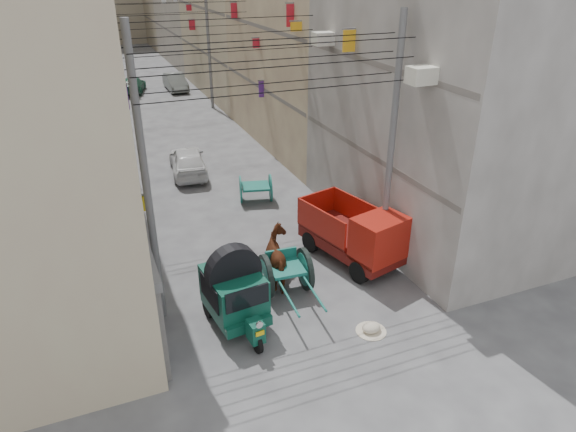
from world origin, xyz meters
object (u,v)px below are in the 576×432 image
tonga_cart (286,272)px  horse (281,258)px  auto_rickshaw (235,290)px  distant_car_grey (175,82)px  distant_car_white (188,161)px  distant_car_green (133,85)px  second_cart (256,188)px  feed_sack (371,327)px  mini_truck (360,238)px

tonga_cart → horse: horse is taller
auto_rickshaw → distant_car_grey: bearing=75.5°
auto_rickshaw → distant_car_white: size_ratio=0.70×
tonga_cart → distant_car_green: tonga_cart is taller
distant_car_white → distant_car_grey: 18.08m
second_cart → horse: (-1.21, -5.97, 0.20)m
horse → distant_car_green: 28.45m
horse → distant_car_grey: (2.13, 27.98, -0.18)m
feed_sack → horse: 3.61m
tonga_cart → second_cart: 6.71m
tonga_cart → distant_car_grey: size_ratio=0.77×
horse → distant_car_grey: bearing=-88.6°
second_cart → distant_car_white: distant_car_white is taller
auto_rickshaw → second_cart: (3.15, 7.48, -0.48)m
tonga_cart → feed_sack: 3.08m
mini_truck → second_cart: bearing=89.7°
auto_rickshaw → mini_truck: 4.89m
mini_truck → horse: size_ratio=2.05×
horse → feed_sack: bearing=118.5°
distant_car_white → distant_car_grey: size_ratio=1.00×
distant_car_white → auto_rickshaw: bearing=90.3°
auto_rickshaw → feed_sack: bearing=-34.6°
auto_rickshaw → tonga_cart: bearing=19.2°
mini_truck → second_cart: 6.25m
mini_truck → distant_car_green: mini_truck is taller
feed_sack → distant_car_green: size_ratio=0.13×
tonga_cart → second_cart: (1.29, 6.58, -0.08)m
tonga_cart → mini_truck: mini_truck is taller
second_cart → horse: bearing=-87.5°
feed_sack → distant_car_white: size_ratio=0.13×
distant_car_green → feed_sack: bearing=109.0°
mini_truck → distant_car_green: 28.76m
second_cart → distant_car_white: bearing=129.1°
horse → second_cart: bearing=-95.8°
auto_rickshaw → mini_truck: (4.67, 1.43, -0.11)m
tonga_cart → horse: 0.63m
mini_truck → horse: bearing=163.9°
second_cart → horse: 6.09m
tonga_cart → distant_car_green: 29.06m
distant_car_grey → distant_car_green: distant_car_grey is taller
feed_sack → tonga_cart: bearing=118.6°
distant_car_grey → second_cart: bearing=-93.4°
horse → distant_car_white: size_ratio=0.50×
second_cart → distant_car_grey: bearing=101.5°
feed_sack → distant_car_green: distant_car_green is taller
distant_car_white → distant_car_green: bearing=-82.9°
second_cart → distant_car_grey: 22.03m
auto_rickshaw → feed_sack: size_ratio=5.16×
horse → distant_car_grey: size_ratio=0.50×
distant_car_white → distant_car_green: distant_car_white is taller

